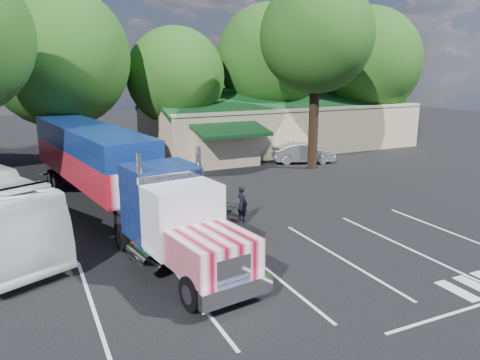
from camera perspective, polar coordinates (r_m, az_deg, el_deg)
name	(u,v)px	position (r m, az deg, el deg)	size (l,w,h in m)	color
ground	(211,224)	(22.85, -3.54, -5.42)	(120.00, 120.00, 0.00)	black
event_hall	(277,123)	(43.94, 4.50, 6.90)	(24.20, 14.12, 5.55)	#BCB08B
tree_row_c	(58,57)	(36.38, -21.31, 13.77)	(10.00, 10.00, 13.05)	black
tree_row_d	(176,77)	(39.41, -7.84, 12.39)	(8.00, 8.00, 10.60)	black
tree_row_e	(270,58)	(43.43, 3.65, 14.60)	(9.60, 9.60, 12.90)	black
tree_row_f	(367,62)	(48.10, 15.17, 13.74)	(10.40, 10.40, 13.00)	black
tree_near_right	(317,36)	(34.58, 9.34, 16.91)	(8.00, 8.00, 13.50)	black
semi_truck	(108,167)	(24.38, -15.83, 1.54)	(5.94, 21.66, 4.51)	black
woman	(242,203)	(23.03, 0.28, -2.85)	(0.66, 0.44, 1.82)	black
bicycle	(236,206)	(24.26, -0.48, -3.20)	(0.55, 1.57, 0.83)	black
silver_sedan	(303,153)	(37.09, 7.71, 3.29)	(1.68, 4.81, 1.58)	#B7BBBF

